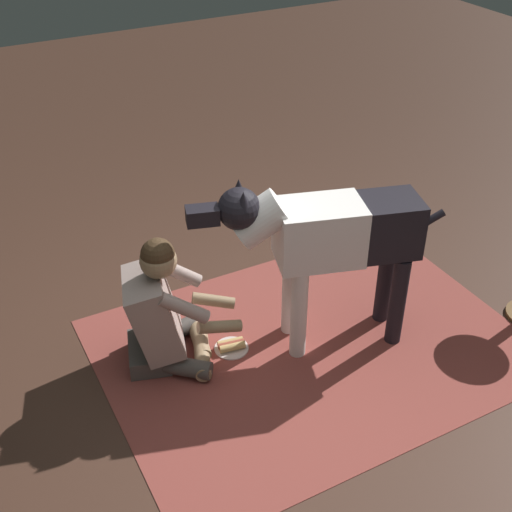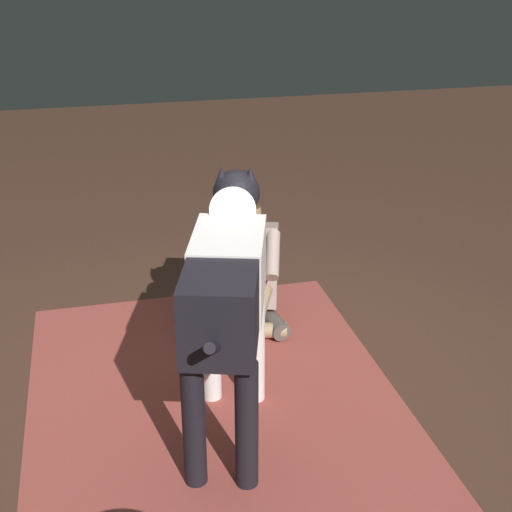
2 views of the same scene
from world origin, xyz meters
name	(u,v)px [view 2 (image 2 of 2)]	position (x,y,z in m)	size (l,w,h in m)	color
ground_plane	(230,379)	(0.00, 0.00, 0.00)	(14.26, 14.26, 0.00)	#452B20
area_rug	(218,409)	(-0.25, 0.11, 0.00)	(2.54, 1.88, 0.01)	brown
person_sitting_on_floor	(244,270)	(0.59, -0.21, 0.35)	(0.74, 0.59, 0.86)	#4E4843
large_dog	(228,283)	(-0.34, 0.07, 0.75)	(1.47, 0.58, 1.14)	silver
hot_dog_on_plate	(239,352)	(0.21, -0.10, 0.03)	(0.21, 0.21, 0.06)	silver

